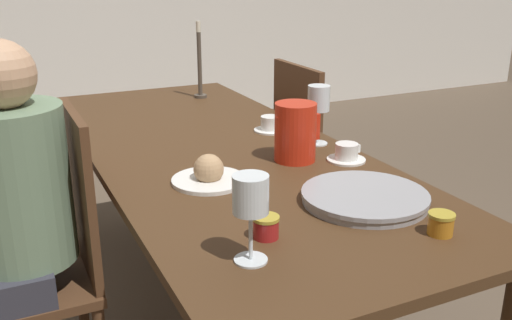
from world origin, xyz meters
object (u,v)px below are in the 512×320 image
Objects in this scene: jam_jar_red at (266,226)px; jam_jar_amber at (441,223)px; wine_glass_water at (319,101)px; serving_tray at (365,197)px; teacup_near_person at (347,154)px; wine_glass_juice at (251,199)px; chair_opposite at (318,163)px; teacup_across at (270,125)px; red_pitcher at (295,132)px; candlestick_tall at (200,68)px; person_seated at (6,210)px; bread_plate at (209,174)px; chair_person_side at (48,259)px.

jam_jar_amber is at bearing -23.21° from jam_jar_red.
wine_glass_water is 0.62× the size of serving_tray.
teacup_near_person is at bearing 63.97° from serving_tray.
wine_glass_water is 1.07× the size of wine_glass_juice.
serving_tray is at bearing -107.60° from wine_glass_water.
serving_tray is (-0.43, -0.93, 0.26)m from chair_opposite.
wine_glass_juice is 1.02m from teacup_across.
jam_jar_amber is at bearing -78.07° from serving_tray.
candlestick_tall reaches higher than red_pitcher.
teacup_near_person is at bearing -100.14° from person_seated.
wine_glass_water is (1.03, 0.01, 0.21)m from person_seated.
wine_glass_water is 0.54m from bread_plate.
candlestick_tall reaches higher than jam_jar_red.
chair_person_side is 0.57m from bread_plate.
chair_person_side is 1.26m from candlestick_tall.
jam_jar_amber is at bearing -9.59° from wine_glass_juice.
wine_glass_juice is at bearing -119.35° from teacup_across.
candlestick_tall is (0.37, 1.07, 0.12)m from bread_plate.
candlestick_tall is at bearing -45.72° from person_seated.
chair_person_side is 0.80m from jam_jar_red.
jam_jar_amber is at bearing -128.24° from person_seated.
chair_opposite is (1.21, 0.40, 0.00)m from chair_person_side.
chair_person_side is 2.77× the size of serving_tray.
bread_plate reaches higher than jam_jar_red.
person_seated reaches higher than chair_person_side.
person_seated is (-1.31, -0.43, 0.20)m from chair_opposite.
wine_glass_water reaches higher than chair_opposite.
red_pitcher reaches higher than bread_plate.
teacup_near_person and teacup_across have the same top height.
teacup_across reaches higher than serving_tray.
jam_jar_red is 0.18× the size of candlestick_tall.
bread_plate reaches higher than serving_tray.
person_seated reaches higher than serving_tray.
teacup_across reaches higher than jam_jar_red.
teacup_across is 0.90m from jam_jar_red.
candlestick_tall reaches higher than jam_jar_amber.
chair_person_side is at bearing 127.09° from jam_jar_red.
teacup_near_person is at bearing -27.71° from red_pitcher.
bread_plate reaches higher than teacup_across.
person_seated is at bearing 108.17° from chair_person_side.
chair_person_side reaches higher than jam_jar_amber.
teacup_near_person is at bearing -92.80° from wine_glass_water.
person_seated is 3.25× the size of candlestick_tall.
chair_opposite is at bearing -71.67° from person_seated.
teacup_near_person is 2.00× the size of jam_jar_red.
bread_plate is at bearing -135.29° from teacup_across.
jam_jar_amber is (0.46, -0.08, -0.11)m from wine_glass_juice.
chair_person_side is 0.87m from red_pitcher.
person_seated is 18.42× the size of jam_jar_amber.
candlestick_tall is at bearing -43.66° from chair_person_side.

